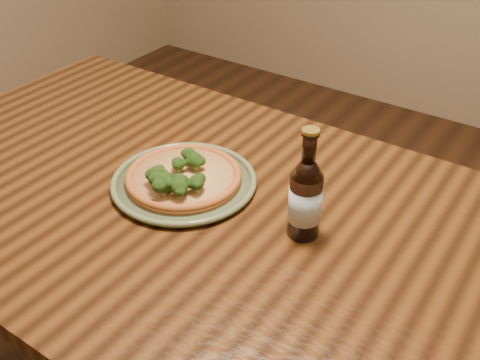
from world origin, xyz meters
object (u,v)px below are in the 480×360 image
Objects in this scene: table at (204,236)px; plate at (184,182)px; beer_bottle at (305,197)px; pizza at (183,177)px.

plate reaches higher than table.
beer_bottle reaches higher than plate.
table is 5.02× the size of plate.
table is 0.14m from pizza.
plate is 1.38× the size of beer_bottle.
beer_bottle is (0.29, 0.01, 0.06)m from pizza.
pizza reaches higher than table.
beer_bottle reaches higher than pizza.
table is 6.93× the size of beer_bottle.
table is at bearing -163.90° from beer_bottle.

